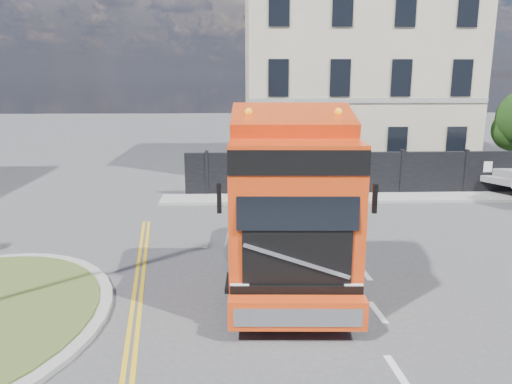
{
  "coord_description": "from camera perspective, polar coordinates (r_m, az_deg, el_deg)",
  "views": [
    {
      "loc": [
        -0.6,
        -13.45,
        5.44
      ],
      "look_at": [
        -0.02,
        2.04,
        1.8
      ],
      "focal_mm": 35.0,
      "sensor_mm": 36.0,
      "label": 1
    }
  ],
  "objects": [
    {
      "name": "ground",
      "position": [
        14.52,
        0.37,
        -8.79
      ],
      "size": [
        120.0,
        120.0,
        0.0
      ],
      "primitive_type": "plane",
      "color": "#424244",
      "rests_on": "ground"
    },
    {
      "name": "hoarding_fence",
      "position": [
        23.97,
        15.24,
        2.08
      ],
      "size": [
        18.8,
        0.25,
        2.0
      ],
      "color": "black",
      "rests_on": "ground"
    },
    {
      "name": "georgian_building",
      "position": [
        30.67,
        10.56,
        13.63
      ],
      "size": [
        12.3,
        10.3,
        12.8
      ],
      "color": "beige",
      "rests_on": "ground"
    },
    {
      "name": "pavement_far",
      "position": [
        23.17,
        14.45,
        -0.63
      ],
      "size": [
        20.0,
        1.6,
        0.12
      ],
      "primitive_type": "cube",
      "color": "gray",
      "rests_on": "ground"
    },
    {
      "name": "truck",
      "position": [
        12.55,
        3.96,
        -2.46
      ],
      "size": [
        3.16,
        7.77,
        4.59
      ],
      "rotation": [
        0.0,
        0.0,
        -0.04
      ],
      "color": "black",
      "rests_on": "ground"
    }
  ]
}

